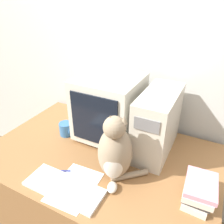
{
  "coord_description": "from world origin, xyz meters",
  "views": [
    {
      "loc": [
        0.57,
        -0.48,
        1.7
      ],
      "look_at": [
        0.06,
        0.51,
        1.07
      ],
      "focal_mm": 35.0,
      "sensor_mm": 36.0,
      "label": 1
    }
  ],
  "objects_px": {
    "keyboard": "(64,187)",
    "pen": "(58,171)",
    "crt_monitor": "(109,107)",
    "book_stack": "(199,191)",
    "mug": "(66,129)",
    "cat": "(115,151)",
    "computer_tower": "(157,123)"
  },
  "relations": [
    {
      "from": "keyboard",
      "to": "pen",
      "type": "relative_size",
      "value": 3.18
    },
    {
      "from": "crt_monitor",
      "to": "book_stack",
      "type": "height_order",
      "value": "crt_monitor"
    },
    {
      "from": "book_stack",
      "to": "crt_monitor",
      "type": "bearing_deg",
      "value": 155.36
    },
    {
      "from": "pen",
      "to": "mug",
      "type": "relative_size",
      "value": 1.35
    },
    {
      "from": "crt_monitor",
      "to": "pen",
      "type": "bearing_deg",
      "value": -101.69
    },
    {
      "from": "crt_monitor",
      "to": "cat",
      "type": "relative_size",
      "value": 1.09
    },
    {
      "from": "book_stack",
      "to": "mug",
      "type": "height_order",
      "value": "book_stack"
    },
    {
      "from": "computer_tower",
      "to": "pen",
      "type": "bearing_deg",
      "value": -133.43
    },
    {
      "from": "cat",
      "to": "keyboard",
      "type": "bearing_deg",
      "value": -152.04
    },
    {
      "from": "cat",
      "to": "pen",
      "type": "height_order",
      "value": "cat"
    },
    {
      "from": "computer_tower",
      "to": "mug",
      "type": "xyz_separation_m",
      "value": [
        -0.62,
        -0.13,
        -0.15
      ]
    },
    {
      "from": "crt_monitor",
      "to": "computer_tower",
      "type": "relative_size",
      "value": 0.97
    },
    {
      "from": "pen",
      "to": "mug",
      "type": "distance_m",
      "value": 0.38
    },
    {
      "from": "crt_monitor",
      "to": "book_stack",
      "type": "relative_size",
      "value": 2.07
    },
    {
      "from": "book_stack",
      "to": "cat",
      "type": "bearing_deg",
      "value": -175.67
    },
    {
      "from": "computer_tower",
      "to": "cat",
      "type": "xyz_separation_m",
      "value": [
        -0.13,
        -0.33,
        -0.03
      ]
    },
    {
      "from": "crt_monitor",
      "to": "mug",
      "type": "bearing_deg",
      "value": -154.35
    },
    {
      "from": "crt_monitor",
      "to": "computer_tower",
      "type": "distance_m",
      "value": 0.34
    },
    {
      "from": "mug",
      "to": "keyboard",
      "type": "bearing_deg",
      "value": -54.28
    },
    {
      "from": "book_stack",
      "to": "mug",
      "type": "xyz_separation_m",
      "value": [
        -0.93,
        0.16,
        -0.02
      ]
    },
    {
      "from": "crt_monitor",
      "to": "cat",
      "type": "bearing_deg",
      "value": -57.65
    },
    {
      "from": "computer_tower",
      "to": "pen",
      "type": "height_order",
      "value": "computer_tower"
    },
    {
      "from": "computer_tower",
      "to": "cat",
      "type": "distance_m",
      "value": 0.36
    },
    {
      "from": "cat",
      "to": "computer_tower",
      "type": "bearing_deg",
      "value": 49.18
    },
    {
      "from": "pen",
      "to": "book_stack",
      "type": "bearing_deg",
      "value": 12.19
    },
    {
      "from": "cat",
      "to": "book_stack",
      "type": "bearing_deg",
      "value": -15.29
    },
    {
      "from": "keyboard",
      "to": "mug",
      "type": "xyz_separation_m",
      "value": [
        -0.3,
        0.41,
        0.04
      ]
    },
    {
      "from": "crt_monitor",
      "to": "pen",
      "type": "height_order",
      "value": "crt_monitor"
    },
    {
      "from": "crt_monitor",
      "to": "mug",
      "type": "relative_size",
      "value": 4.4
    },
    {
      "from": "keyboard",
      "to": "cat",
      "type": "bearing_deg",
      "value": 47.58
    },
    {
      "from": "computer_tower",
      "to": "keyboard",
      "type": "distance_m",
      "value": 0.66
    },
    {
      "from": "book_stack",
      "to": "pen",
      "type": "xyz_separation_m",
      "value": [
        -0.75,
        -0.16,
        -0.06
      ]
    }
  ]
}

